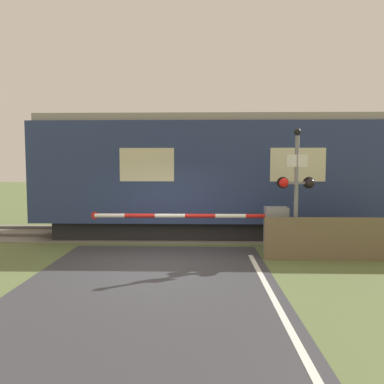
{
  "coord_description": "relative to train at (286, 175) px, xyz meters",
  "views": [
    {
      "loc": [
        1.06,
        -8.87,
        2.47
      ],
      "look_at": [
        0.78,
        1.74,
        1.65
      ],
      "focal_mm": 35.0,
      "sensor_mm": 36.0,
      "label": 1
    }
  ],
  "objects": [
    {
      "name": "ground_plane",
      "position": [
        -3.96,
        -4.04,
        -2.05
      ],
      "size": [
        80.0,
        80.0,
        0.0
      ],
      "primitive_type": "plane",
      "color": "#5B6B3D"
    },
    {
      "name": "roadside_fence",
      "position": [
        0.61,
        -3.44,
        -1.5
      ],
      "size": [
        3.83,
        0.06,
        1.1
      ],
      "color": "#726047",
      "rests_on": "ground_plane"
    },
    {
      "name": "train",
      "position": [
        0.0,
        0.0,
        0.0
      ],
      "size": [
        16.65,
        3.03,
        4.02
      ],
      "color": "black",
      "rests_on": "ground_plane"
    },
    {
      "name": "signal_post",
      "position": [
        -0.46,
        -3.21,
        -0.14
      ],
      "size": [
        0.97,
        0.26,
        3.36
      ],
      "color": "gray",
      "rests_on": "ground_plane"
    },
    {
      "name": "track_bed",
      "position": [
        -3.96,
        0.0,
        -2.03
      ],
      "size": [
        36.0,
        3.2,
        0.13
      ],
      "color": "slate",
      "rests_on": "ground_plane"
    },
    {
      "name": "crossing_barrier",
      "position": [
        -1.27,
        -2.89,
        -1.34
      ],
      "size": [
        5.31,
        0.44,
        1.3
      ],
      "color": "gray",
      "rests_on": "ground_plane"
    }
  ]
}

